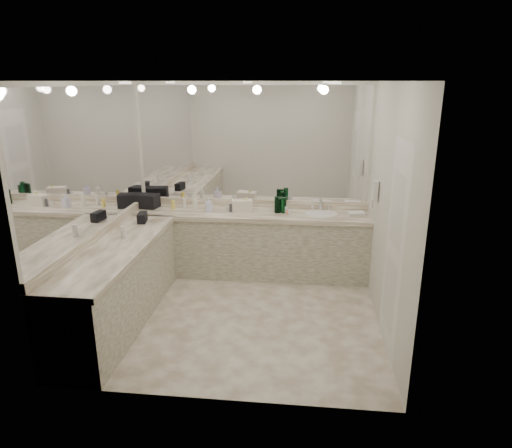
# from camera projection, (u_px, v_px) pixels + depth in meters

# --- Properties ---
(floor) EXTENTS (3.20, 3.20, 0.00)m
(floor) POSITION_uv_depth(u_px,v_px,m) (239.00, 314.00, 5.32)
(floor) COLOR beige
(floor) RESTS_ON ground
(ceiling) EXTENTS (3.20, 3.20, 0.00)m
(ceiling) POSITION_uv_depth(u_px,v_px,m) (236.00, 81.00, 4.54)
(ceiling) COLOR white
(ceiling) RESTS_ON floor
(wall_back) EXTENTS (3.20, 0.02, 2.60)m
(wall_back) POSITION_uv_depth(u_px,v_px,m) (253.00, 179.00, 6.35)
(wall_back) COLOR beige
(wall_back) RESTS_ON floor
(wall_left) EXTENTS (0.02, 3.00, 2.60)m
(wall_left) POSITION_uv_depth(u_px,v_px,m) (96.00, 203.00, 5.10)
(wall_left) COLOR beige
(wall_left) RESTS_ON floor
(wall_right) EXTENTS (0.02, 3.00, 2.60)m
(wall_right) POSITION_uv_depth(u_px,v_px,m) (388.00, 211.00, 4.77)
(wall_right) COLOR beige
(wall_right) RESTS_ON floor
(vanity_back_base) EXTENTS (3.20, 0.60, 0.84)m
(vanity_back_base) POSITION_uv_depth(u_px,v_px,m) (251.00, 245.00, 6.33)
(vanity_back_base) COLOR beige
(vanity_back_base) RESTS_ON floor
(vanity_back_top) EXTENTS (3.20, 0.64, 0.06)m
(vanity_back_top) POSITION_uv_depth(u_px,v_px,m) (250.00, 214.00, 6.19)
(vanity_back_top) COLOR #F0E3CC
(vanity_back_top) RESTS_ON vanity_back_base
(vanity_left_base) EXTENTS (0.60, 2.40, 0.84)m
(vanity_left_base) POSITION_uv_depth(u_px,v_px,m) (118.00, 287.00, 5.04)
(vanity_left_base) COLOR beige
(vanity_left_base) RESTS_ON floor
(vanity_left_top) EXTENTS (0.64, 2.42, 0.06)m
(vanity_left_top) POSITION_uv_depth(u_px,v_px,m) (115.00, 249.00, 4.91)
(vanity_left_top) COLOR #F0E3CC
(vanity_left_top) RESTS_ON vanity_left_base
(backsplash_back) EXTENTS (3.20, 0.04, 0.10)m
(backsplash_back) POSITION_uv_depth(u_px,v_px,m) (253.00, 203.00, 6.44)
(backsplash_back) COLOR #F0E3CC
(backsplash_back) RESTS_ON vanity_back_top
(backsplash_left) EXTENTS (0.04, 3.00, 0.10)m
(backsplash_left) POSITION_uv_depth(u_px,v_px,m) (101.00, 232.00, 5.20)
(backsplash_left) COLOR #F0E3CC
(backsplash_left) RESTS_ON vanity_left_top
(mirror_back) EXTENTS (3.12, 0.01, 1.55)m
(mirror_back) POSITION_uv_depth(u_px,v_px,m) (253.00, 144.00, 6.20)
(mirror_back) COLOR white
(mirror_back) RESTS_ON wall_back
(mirror_left) EXTENTS (0.01, 2.92, 1.55)m
(mirror_left) POSITION_uv_depth(u_px,v_px,m) (92.00, 160.00, 4.95)
(mirror_left) COLOR white
(mirror_left) RESTS_ON wall_left
(sink) EXTENTS (0.44, 0.44, 0.03)m
(sink) POSITION_uv_depth(u_px,v_px,m) (321.00, 214.00, 6.09)
(sink) COLOR white
(sink) RESTS_ON vanity_back_top
(faucet) EXTENTS (0.24, 0.16, 0.14)m
(faucet) POSITION_uv_depth(u_px,v_px,m) (321.00, 205.00, 6.27)
(faucet) COLOR silver
(faucet) RESTS_ON vanity_back_top
(wall_phone) EXTENTS (0.06, 0.10, 0.24)m
(wall_phone) POSITION_uv_depth(u_px,v_px,m) (375.00, 191.00, 5.42)
(wall_phone) COLOR white
(wall_phone) RESTS_ON wall_right
(door) EXTENTS (0.02, 0.82, 2.10)m
(door) POSITION_uv_depth(u_px,v_px,m) (394.00, 250.00, 4.37)
(door) COLOR white
(door) RESTS_ON wall_right
(black_toiletry_bag) EXTENTS (0.36, 0.26, 0.19)m
(black_toiletry_bag) POSITION_uv_depth(u_px,v_px,m) (147.00, 201.00, 6.37)
(black_toiletry_bag) COLOR black
(black_toiletry_bag) RESTS_ON vanity_back_top
(black_bag_spill) EXTENTS (0.13, 0.23, 0.12)m
(black_bag_spill) POSITION_uv_depth(u_px,v_px,m) (142.00, 218.00, 5.73)
(black_bag_spill) COLOR black
(black_bag_spill) RESTS_ON vanity_left_top
(cream_cosmetic_case) EXTENTS (0.30, 0.22, 0.16)m
(cream_cosmetic_case) POSITION_uv_depth(u_px,v_px,m) (242.00, 205.00, 6.22)
(cream_cosmetic_case) COLOR silver
(cream_cosmetic_case) RESTS_ON vanity_back_top
(hand_towel) EXTENTS (0.25, 0.19, 0.04)m
(hand_towel) POSITION_uv_depth(u_px,v_px,m) (356.00, 214.00, 6.05)
(hand_towel) COLOR white
(hand_towel) RESTS_ON vanity_back_top
(lotion_left) EXTENTS (0.06, 0.06, 0.14)m
(lotion_left) POSITION_uv_depth(u_px,v_px,m) (123.00, 232.00, 5.14)
(lotion_left) COLOR white
(lotion_left) RESTS_ON vanity_left_top
(soap_bottle_a) EXTENTS (0.10, 0.10, 0.20)m
(soap_bottle_a) POSITION_uv_depth(u_px,v_px,m) (195.00, 202.00, 6.29)
(soap_bottle_a) COLOR white
(soap_bottle_a) RESTS_ON vanity_back_top
(soap_bottle_b) EXTENTS (0.11, 0.12, 0.20)m
(soap_bottle_b) POSITION_uv_depth(u_px,v_px,m) (209.00, 204.00, 6.19)
(soap_bottle_b) COLOR #D9D8FD
(soap_bottle_b) RESTS_ON vanity_back_top
(soap_bottle_c) EXTENTS (0.19, 0.19, 0.19)m
(soap_bottle_c) POSITION_uv_depth(u_px,v_px,m) (246.00, 204.00, 6.23)
(soap_bottle_c) COLOR #DEDD76
(soap_bottle_c) RESTS_ON vanity_back_top
(green_bottle_0) EXTENTS (0.07, 0.07, 0.19)m
(green_bottle_0) POSITION_uv_depth(u_px,v_px,m) (282.00, 204.00, 6.23)
(green_bottle_0) COLOR #0A4D21
(green_bottle_0) RESTS_ON vanity_back_top
(green_bottle_1) EXTENTS (0.07, 0.07, 0.21)m
(green_bottle_1) POSITION_uv_depth(u_px,v_px,m) (284.00, 205.00, 6.12)
(green_bottle_1) COLOR #0A4D21
(green_bottle_1) RESTS_ON vanity_back_top
(green_bottle_2) EXTENTS (0.07, 0.07, 0.18)m
(green_bottle_2) POSITION_uv_depth(u_px,v_px,m) (277.00, 206.00, 6.13)
(green_bottle_2) COLOR #0A4D21
(green_bottle_2) RESTS_ON vanity_back_top
(green_bottle_3) EXTENTS (0.06, 0.06, 0.21)m
(green_bottle_3) POSITION_uv_depth(u_px,v_px,m) (277.00, 204.00, 6.19)
(green_bottle_3) COLOR #0A4D21
(green_bottle_3) RESTS_ON vanity_back_top
(green_bottle_4) EXTENTS (0.06, 0.06, 0.19)m
(green_bottle_4) POSITION_uv_depth(u_px,v_px,m) (279.00, 206.00, 6.14)
(green_bottle_4) COLOR #0A4D21
(green_bottle_4) RESTS_ON vanity_back_top
(amenity_bottle_0) EXTENTS (0.05, 0.05, 0.09)m
(amenity_bottle_0) POSITION_uv_depth(u_px,v_px,m) (286.00, 210.00, 6.13)
(amenity_bottle_0) COLOR silver
(amenity_bottle_0) RESTS_ON vanity_back_top
(amenity_bottle_1) EXTENTS (0.06, 0.06, 0.06)m
(amenity_bottle_1) POSITION_uv_depth(u_px,v_px,m) (289.00, 212.00, 6.09)
(amenity_bottle_1) COLOR white
(amenity_bottle_1) RESTS_ON vanity_back_top
(amenity_bottle_2) EXTENTS (0.05, 0.05, 0.12)m
(amenity_bottle_2) POSITION_uv_depth(u_px,v_px,m) (173.00, 205.00, 6.31)
(amenity_bottle_2) COLOR #F2D84C
(amenity_bottle_2) RESTS_ON vanity_back_top
(amenity_bottle_3) EXTENTS (0.04, 0.04, 0.10)m
(amenity_bottle_3) POSITION_uv_depth(u_px,v_px,m) (241.00, 207.00, 6.23)
(amenity_bottle_3) COLOR white
(amenity_bottle_3) RESTS_ON vanity_back_top
(amenity_bottle_4) EXTENTS (0.06, 0.06, 0.07)m
(amenity_bottle_4) POSITION_uv_depth(u_px,v_px,m) (239.00, 207.00, 6.30)
(amenity_bottle_4) COLOR #9966B2
(amenity_bottle_4) RESTS_ON vanity_back_top
(amenity_bottle_5) EXTENTS (0.04, 0.04, 0.14)m
(amenity_bottle_5) POSITION_uv_depth(u_px,v_px,m) (185.00, 203.00, 6.39)
(amenity_bottle_5) COLOR white
(amenity_bottle_5) RESTS_ON vanity_back_top
(amenity_bottle_6) EXTENTS (0.04, 0.04, 0.11)m
(amenity_bottle_6) POSITION_uv_depth(u_px,v_px,m) (231.00, 208.00, 6.18)
(amenity_bottle_6) COLOR #3F3F4C
(amenity_bottle_6) RESTS_ON vanity_back_top
(amenity_bottle_7) EXTENTS (0.05, 0.05, 0.07)m
(amenity_bottle_7) POSITION_uv_depth(u_px,v_px,m) (227.00, 209.00, 6.21)
(amenity_bottle_7) COLOR white
(amenity_bottle_7) RESTS_ON vanity_back_top
(amenity_bottle_8) EXTENTS (0.04, 0.04, 0.06)m
(amenity_bottle_8) POSITION_uv_depth(u_px,v_px,m) (288.00, 212.00, 6.08)
(amenity_bottle_8) COLOR #E57F66
(amenity_bottle_8) RESTS_ON vanity_back_top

